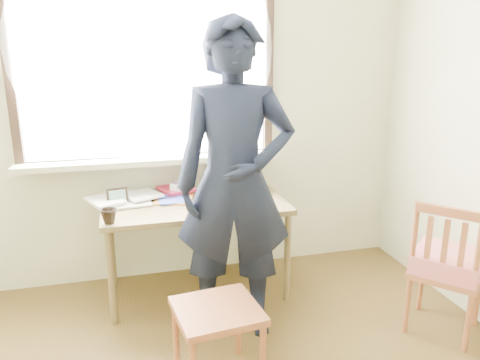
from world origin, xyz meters
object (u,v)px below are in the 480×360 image
object	(u,v)px
work_chair	(217,319)
mug_white	(178,189)
mug_dark	(109,216)
person	(235,183)
desk	(195,213)
side_chair	(447,264)
laptop	(233,194)

from	to	relation	value
work_chair	mug_white	bearing A→B (deg)	91.68
mug_dark	person	size ratio (longest dim) A/B	0.05
desk	mug_dark	xyz separation A→B (m)	(-0.57, -0.24, 0.12)
work_chair	person	world-z (taller)	person
mug_dark	work_chair	distance (m)	0.95
desk	mug_white	world-z (taller)	mug_white
side_chair	person	world-z (taller)	person
mug_white	person	xyz separation A→B (m)	(0.25, -0.71, 0.22)
desk	person	xyz separation A→B (m)	(0.16, -0.49, 0.34)
side_chair	person	xyz separation A→B (m)	(-1.23, 0.37, 0.49)
desk	side_chair	world-z (taller)	side_chair
mug_white	work_chair	xyz separation A→B (m)	(0.03, -1.18, -0.36)
laptop	person	world-z (taller)	person
laptop	mug_white	distance (m)	0.43
laptop	person	size ratio (longest dim) A/B	0.19
mug_white	work_chair	distance (m)	1.23
laptop	mug_dark	xyz separation A→B (m)	(-0.83, -0.21, -0.01)
desk	work_chair	world-z (taller)	desk
mug_dark	side_chair	world-z (taller)	side_chair
laptop	side_chair	distance (m)	1.43
desk	mug_dark	bearing A→B (deg)	-156.70
mug_white	mug_dark	bearing A→B (deg)	-135.79
mug_dark	person	distance (m)	0.80
mug_white	mug_dark	xyz separation A→B (m)	(-0.48, -0.47, -0.00)
mug_white	work_chair	size ratio (longest dim) A/B	0.26
desk	mug_white	bearing A→B (deg)	111.91
side_chair	mug_dark	bearing A→B (deg)	162.40
mug_dark	mug_white	bearing A→B (deg)	44.21
work_chair	person	distance (m)	0.77
work_chair	laptop	bearing A→B (deg)	71.29
laptop	side_chair	size ratio (longest dim) A/B	0.41
laptop	person	xyz separation A→B (m)	(-0.10, -0.46, 0.21)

